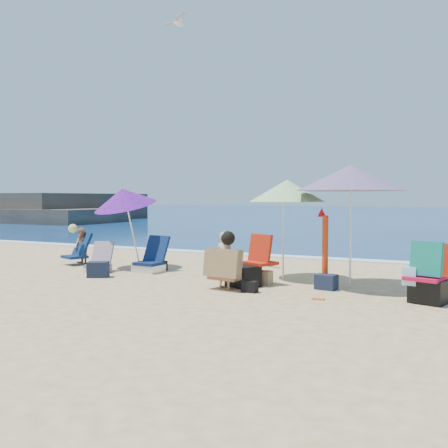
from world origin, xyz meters
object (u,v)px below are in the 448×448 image
at_px(camp_chair_right, 428,281).
at_px(person_left, 81,246).
at_px(seagull, 178,22).
at_px(umbrella_striped, 287,191).
at_px(chair_navy, 151,262).
at_px(person_center, 225,261).
at_px(umbrella_turquoise, 351,178).
at_px(camp_chair_left, 248,271).
at_px(furled_umbrella, 324,244).
at_px(chair_rainbow, 99,264).
at_px(umbrella_blue, 124,198).

distance_m(camp_chair_right, person_left, 8.02).
bearing_deg(seagull, umbrella_striped, -13.25).
bearing_deg(chair_navy, person_left, 171.84).
distance_m(camp_chair_right, person_center, 3.33).
bearing_deg(umbrella_turquoise, camp_chair_left, -157.53).
relative_size(camp_chair_right, person_center, 0.93).
xyz_separation_m(umbrella_striped, chair_navy, (-2.96, -0.42, -1.54)).
bearing_deg(umbrella_striped, chair_navy, -171.90).
relative_size(umbrella_striped, furled_umbrella, 1.39).
height_order(person_center, seagull, seagull).
height_order(camp_chair_right, person_center, person_center).
bearing_deg(person_left, umbrella_striped, 1.07).
relative_size(umbrella_turquoise, seagull, 2.75).
bearing_deg(person_center, umbrella_striped, 69.28).
bearing_deg(person_left, chair_rainbow, -33.32).
bearing_deg(person_left, person_center, -17.86).
distance_m(umbrella_striped, chair_rainbow, 4.36).
xyz_separation_m(person_left, seagull, (2.32, 0.78, 5.22)).
distance_m(umbrella_turquoise, umbrella_striped, 1.41).
bearing_deg(person_left, umbrella_blue, -3.55).
relative_size(chair_rainbow, person_left, 0.73).
xyz_separation_m(camp_chair_right, person_left, (-7.93, 1.20, 0.10)).
relative_size(person_center, person_left, 1.05).
relative_size(umbrella_blue, seagull, 2.42).
xyz_separation_m(umbrella_striped, person_center, (-0.60, -1.59, -1.25)).
xyz_separation_m(camp_chair_left, person_left, (-4.85, 1.00, 0.17)).
xyz_separation_m(umbrella_turquoise, chair_rainbow, (-5.30, -0.53, -1.80)).
bearing_deg(furled_umbrella, person_left, 174.64).
xyz_separation_m(chair_rainbow, person_left, (-1.26, 0.83, 0.28)).
distance_m(umbrella_turquoise, chair_navy, 4.64).
height_order(furled_umbrella, chair_rainbow, furled_umbrella).
bearing_deg(chair_navy, camp_chair_left, -14.65).
xyz_separation_m(person_center, seagull, (-2.30, 2.27, 5.16)).
distance_m(chair_navy, person_left, 2.29).
xyz_separation_m(chair_navy, camp_chair_right, (5.67, -0.87, 0.14)).
distance_m(umbrella_blue, seagull, 4.25).
relative_size(umbrella_striped, person_center, 1.94).
distance_m(chair_navy, person_center, 2.65).
relative_size(chair_rainbow, seagull, 0.89).
relative_size(chair_navy, person_left, 0.79).
bearing_deg(seagull, umbrella_turquoise, -14.24).
distance_m(umbrella_striped, person_center, 2.11).
distance_m(chair_navy, camp_chair_right, 5.74).
bearing_deg(person_left, furled_umbrella, -5.36).
distance_m(umbrella_turquoise, furled_umbrella, 1.28).
bearing_deg(camp_chair_left, umbrella_blue, 165.24).
relative_size(umbrella_blue, chair_rainbow, 2.73).
relative_size(chair_navy, camp_chair_right, 0.81).
xyz_separation_m(person_center, person_left, (-4.62, 1.49, -0.05)).
height_order(chair_navy, person_center, person_center).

